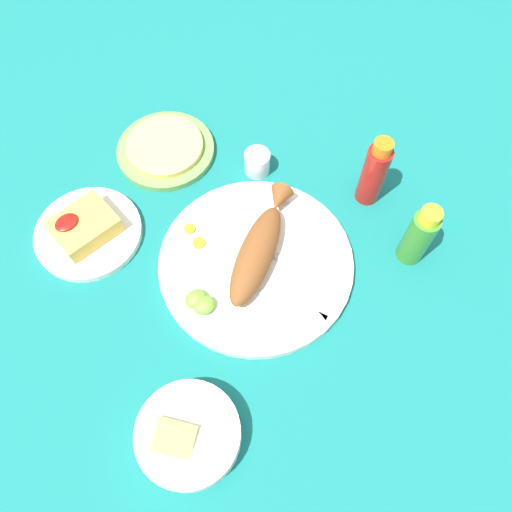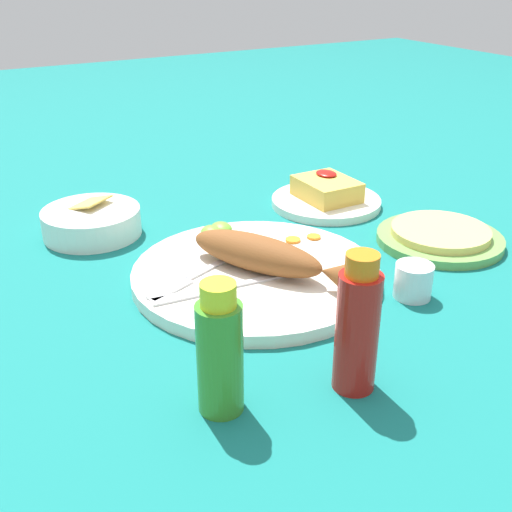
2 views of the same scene
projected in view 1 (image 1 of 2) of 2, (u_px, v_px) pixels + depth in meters
ground_plane at (256, 266)px, 0.91m from camera, size 4.00×4.00×0.00m
main_plate at (256, 263)px, 0.90m from camera, size 0.35×0.35×0.02m
fried_fish at (259, 247)px, 0.88m from camera, size 0.24×0.16×0.05m
fork_near at (301, 284)px, 0.87m from camera, size 0.03×0.19×0.00m
fork_far at (282, 302)px, 0.85m from camera, size 0.08×0.18×0.00m
carrot_slice_near at (199, 243)px, 0.91m from camera, size 0.02×0.02×0.00m
carrot_slice_mid at (190, 229)px, 0.92m from camera, size 0.02×0.02×0.00m
lime_wedge_main at (196, 299)px, 0.85m from camera, size 0.04×0.03×0.02m
lime_wedge_side at (204, 305)px, 0.84m from camera, size 0.04×0.03×0.02m
hot_sauce_bottle_red at (374, 173)px, 0.91m from camera, size 0.05×0.05×0.16m
hot_sauce_bottle_green at (419, 236)px, 0.86m from camera, size 0.05×0.05×0.14m
salt_cup at (257, 163)px, 0.99m from camera, size 0.05×0.05×0.05m
side_plate_fries at (89, 233)px, 0.93m from camera, size 0.20×0.20×0.01m
fries_pile at (84, 226)px, 0.91m from camera, size 0.11×0.09×0.04m
guacamole_bowl at (188, 435)px, 0.75m from camera, size 0.16×0.16×0.06m
tortilla_plate at (166, 150)px, 1.02m from camera, size 0.20×0.20×0.01m
tortilla_stack at (165, 146)px, 1.01m from camera, size 0.16×0.16×0.01m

